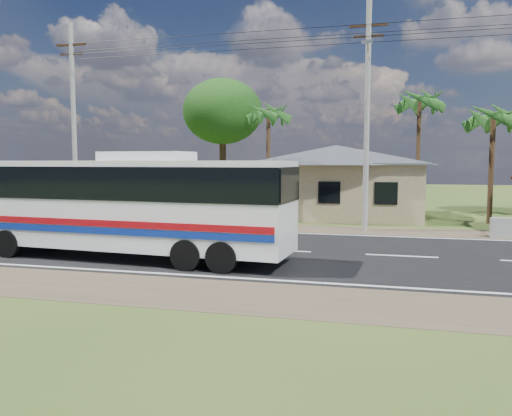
{
  "coord_description": "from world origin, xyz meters",
  "views": [
    {
      "loc": [
        3.74,
        -18.32,
        3.38
      ],
      "look_at": [
        -1.12,
        1.0,
        1.53
      ],
      "focal_mm": 35.0,
      "sensor_mm": 36.0,
      "label": 1
    }
  ],
  "objects": [
    {
      "name": "utility_poles",
      "position": [
        2.67,
        6.49,
        5.77
      ],
      "size": [
        32.8,
        2.22,
        11.0
      ],
      "color": "#9E9E99",
      "rests_on": "ground"
    },
    {
      "name": "palm_near",
      "position": [
        9.5,
        11.0,
        5.71
      ],
      "size": [
        2.8,
        2.8,
        6.7
      ],
      "color": "#47301E",
      "rests_on": "ground"
    },
    {
      "name": "ground",
      "position": [
        0.0,
        0.0,
        0.0
      ],
      "size": [
        120.0,
        120.0,
        0.0
      ],
      "primitive_type": "plane",
      "color": "#314619",
      "rests_on": "ground"
    },
    {
      "name": "house",
      "position": [
        1.0,
        13.0,
        2.64
      ],
      "size": [
        12.4,
        10.0,
        5.0
      ],
      "color": "tan",
      "rests_on": "ground"
    },
    {
      "name": "tree_behind_house",
      "position": [
        -8.0,
        18.0,
        7.12
      ],
      "size": [
        6.0,
        6.0,
        9.61
      ],
      "color": "#47301E",
      "rests_on": "ground"
    },
    {
      "name": "coach_bus",
      "position": [
        -4.95,
        -2.72,
        2.12
      ],
      "size": [
        12.1,
        3.36,
        3.71
      ],
      "rotation": [
        0.0,
        0.0,
        -0.07
      ],
      "color": "silver",
      "rests_on": "ground"
    },
    {
      "name": "palm_far",
      "position": [
        -4.0,
        16.0,
        6.68
      ],
      "size": [
        2.8,
        2.8,
        7.7
      ],
      "color": "#47301E",
      "rests_on": "ground"
    },
    {
      "name": "road",
      "position": [
        0.0,
        0.0,
        0.01
      ],
      "size": [
        120.0,
        16.0,
        0.03
      ],
      "color": "black",
      "rests_on": "ground"
    },
    {
      "name": "palm_mid",
      "position": [
        6.0,
        15.5,
        7.16
      ],
      "size": [
        2.8,
        2.8,
        8.2
      ],
      "color": "#47301E",
      "rests_on": "ground"
    }
  ]
}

